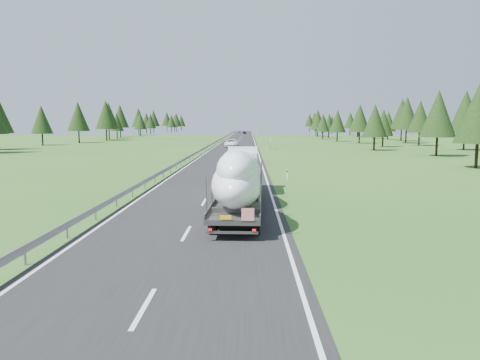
{
  "coord_description": "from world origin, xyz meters",
  "views": [
    {
      "loc": [
        2.95,
        -12.6,
        5.2
      ],
      "look_at": [
        2.43,
        14.94,
        1.85
      ],
      "focal_mm": 35.0,
      "sensor_mm": 36.0,
      "label": 1
    }
  ],
  "objects_px": {
    "boat_truck": "(240,176)",
    "distant_van": "(232,143)",
    "highway_sign": "(270,141)",
    "distant_car_dark": "(244,132)",
    "distant_car_blue": "(239,132)"
  },
  "relations": [
    {
      "from": "highway_sign",
      "to": "boat_truck",
      "type": "bearing_deg",
      "value": -94.23
    },
    {
      "from": "distant_van",
      "to": "distant_car_dark",
      "type": "height_order",
      "value": "distant_van"
    },
    {
      "from": "boat_truck",
      "to": "distant_van",
      "type": "height_order",
      "value": "boat_truck"
    },
    {
      "from": "highway_sign",
      "to": "boat_truck",
      "type": "height_order",
      "value": "boat_truck"
    },
    {
      "from": "boat_truck",
      "to": "distant_van",
      "type": "distance_m",
      "value": 74.06
    },
    {
      "from": "highway_sign",
      "to": "distant_van",
      "type": "bearing_deg",
      "value": 129.93
    },
    {
      "from": "highway_sign",
      "to": "distant_car_dark",
      "type": "relative_size",
      "value": 0.62
    },
    {
      "from": "highway_sign",
      "to": "distant_car_dark",
      "type": "height_order",
      "value": "highway_sign"
    },
    {
      "from": "distant_car_blue",
      "to": "boat_truck",
      "type": "bearing_deg",
      "value": -92.26
    },
    {
      "from": "boat_truck",
      "to": "highway_sign",
      "type": "bearing_deg",
      "value": 85.77
    },
    {
      "from": "highway_sign",
      "to": "boat_truck",
      "type": "distance_m",
      "value": 64.63
    },
    {
      "from": "distant_car_dark",
      "to": "distant_car_blue",
      "type": "bearing_deg",
      "value": 94.28
    },
    {
      "from": "highway_sign",
      "to": "distant_van",
      "type": "distance_m",
      "value": 12.46
    },
    {
      "from": "distant_car_dark",
      "to": "distant_car_blue",
      "type": "distance_m",
      "value": 26.29
    },
    {
      "from": "distant_car_dark",
      "to": "distant_van",
      "type": "bearing_deg",
      "value": -94.05
    }
  ]
}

